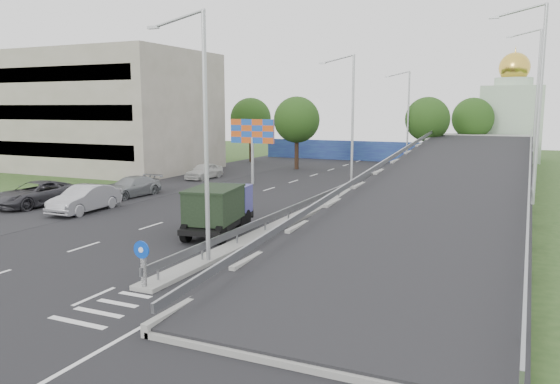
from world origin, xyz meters
The scene contains 23 objects.
ground centered at (0.00, 0.00, 0.00)m, with size 160.00×160.00×0.00m, color #2D4C1E.
road_surface centered at (-3.00, 20.00, 0.00)m, with size 26.00×90.00×0.04m, color black.
parking_strip centered at (-16.00, 20.00, 0.00)m, with size 8.00×90.00×0.05m, color black.
median centered at (0.00, 24.00, 0.10)m, with size 1.00×44.00×0.20m, color gray.
overpass_ramp centered at (7.50, 24.00, 1.75)m, with size 10.00×50.00×3.50m.
median_guardrail centered at (0.00, 24.00, 0.75)m, with size 0.09×44.00×0.71m.
sign_bollard centered at (0.00, 2.17, 1.03)m, with size 0.64×0.23×1.67m.
lamp_post_near centered at (0.11, 6.00, 5.81)m, with size 2.74×0.18×10.08m.
lamp_post_mid centered at (0.11, 26.00, 5.81)m, with size 2.74×0.18×10.08m.
lamp_post_far centered at (0.11, 46.00, 5.81)m, with size 2.74×0.18×10.08m.
beige_building centered at (-30.00, 32.00, 6.00)m, with size 24.00×14.00×12.00m, color gray.
blue_wall centered at (-4.00, 52.00, 1.20)m, with size 30.00×0.50×2.40m, color navy.
church centered at (10.00, 60.00, 5.31)m, with size 7.00×7.00×13.80m.
billboard centered at (-9.00, 28.00, 4.19)m, with size 4.00×0.24×5.50m.
tree_left_mid centered at (-10.00, 40.00, 5.18)m, with size 4.80×4.80×7.60m.
tree_median_far centered at (2.00, 48.00, 5.18)m, with size 4.80×4.80×7.60m.
tree_left_far centered at (-18.00, 45.00, 5.18)m, with size 4.80×4.80×7.60m.
tree_ramp_far centered at (6.00, 55.00, 5.18)m, with size 4.80×4.80×7.60m.
dump_truck centered at (-2.23, 11.15, 1.39)m, with size 3.05×5.96×2.50m.
parked_car_b centered at (-12.86, 12.67, 0.84)m, with size 1.78×5.10×1.68m, color #A7A7AD.
parked_car_c centered at (-17.33, 12.95, 0.81)m, with size 2.70×5.85×1.63m, color #333338.
parked_car_d centered at (-14.12, 18.57, 0.73)m, with size 2.05×5.04×1.46m, color gray.
parked_car_e centered at (-14.64, 29.28, 0.74)m, with size 1.74×4.33×1.48m, color beige.
Camera 1 is at (12.11, -12.75, 6.49)m, focal length 35.00 mm.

